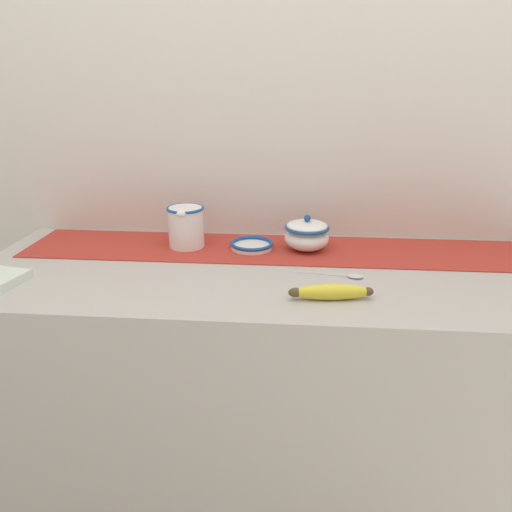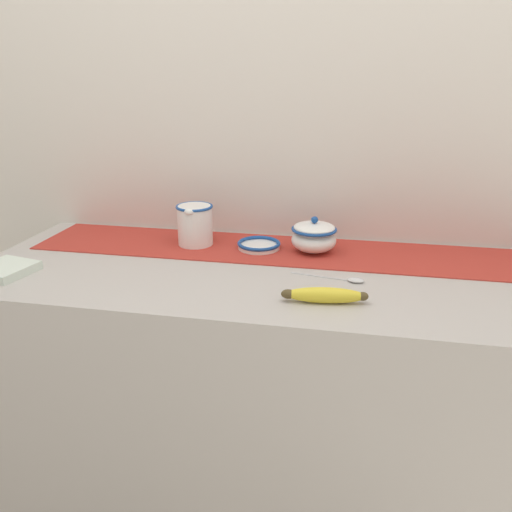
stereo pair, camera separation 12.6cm
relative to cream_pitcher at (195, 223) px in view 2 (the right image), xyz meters
The scene contains 9 objects.
countertop 0.60m from the cream_pitcher, 31.01° to the right, with size 1.60×0.60×0.90m, color #B7B2AD.
back_wall 0.39m from the cream_pitcher, 30.82° to the left, with size 2.40×0.04×2.40m, color silver.
table_runner 0.28m from the cream_pitcher, ahead, with size 1.47×0.26×0.00m, color #B23328.
cream_pitcher is the anchor object (origin of this frame).
sugar_bowl 0.35m from the cream_pitcher, ahead, with size 0.13×0.13×0.10m.
small_dish 0.20m from the cream_pitcher, ahead, with size 0.13×0.13×0.02m.
banana 0.53m from the cream_pitcher, 39.41° to the right, with size 0.20×0.06×0.04m.
spoon 0.50m from the cream_pitcher, 23.05° to the right, with size 0.19×0.05×0.01m.
napkin_stack 0.52m from the cream_pitcher, 142.64° to the right, with size 0.13×0.13×0.02m, color silver.
Camera 2 is at (0.18, -1.19, 1.38)m, focal length 35.00 mm.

